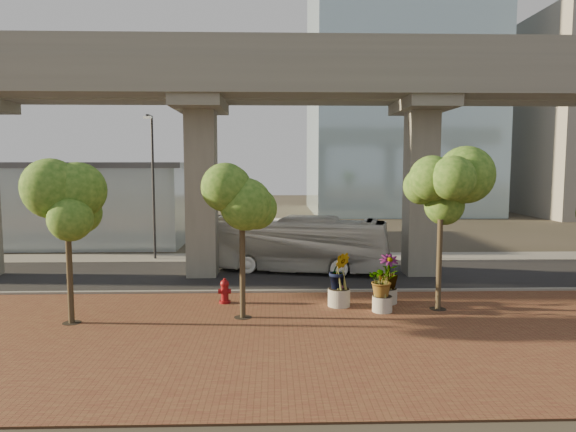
{
  "coord_description": "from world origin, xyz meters",
  "views": [
    {
      "loc": [
        -2.12,
        -25.97,
        6.06
      ],
      "look_at": [
        -1.35,
        0.5,
        3.46
      ],
      "focal_mm": 32.0,
      "sensor_mm": 36.0,
      "label": 1
    }
  ],
  "objects": [
    {
      "name": "brick_plaza",
      "position": [
        0.0,
        -8.0,
        0.03
      ],
      "size": [
        70.0,
        13.0,
        0.06
      ],
      "primitive_type": "cube",
      "color": "brown",
      "rests_on": "ground"
    },
    {
      "name": "transit_viaduct",
      "position": [
        0.0,
        2.0,
        7.29
      ],
      "size": [
        72.0,
        5.6,
        12.4
      ],
      "color": "gray",
      "rests_on": "ground"
    },
    {
      "name": "street_tree_near_west",
      "position": [
        -3.33,
        -6.06,
        4.63
      ],
      "size": [
        3.07,
        3.07,
        6.0
      ],
      "color": "#493D29",
      "rests_on": "ground"
    },
    {
      "name": "fire_hydrant",
      "position": [
        -4.25,
        -3.88,
        0.59
      ],
      "size": [
        0.55,
        0.49,
        1.1
      ],
      "color": "maroon",
      "rests_on": "ground"
    },
    {
      "name": "asphalt_road",
      "position": [
        0.0,
        2.0,
        0.02
      ],
      "size": [
        90.0,
        8.0,
        0.04
      ],
      "primitive_type": "cube",
      "color": "black",
      "rests_on": "ground"
    },
    {
      "name": "street_tree_far_west",
      "position": [
        -9.85,
        -6.59,
        4.44
      ],
      "size": [
        3.51,
        3.51,
        6.0
      ],
      "color": "#493D29",
      "rests_on": "ground"
    },
    {
      "name": "planter_left",
      "position": [
        0.69,
        -4.51,
        1.48
      ],
      "size": [
        2.13,
        2.13,
        2.34
      ],
      "color": "#AFA99E",
      "rests_on": "ground"
    },
    {
      "name": "transit_bus",
      "position": [
        -1.15,
        3.04,
        1.57
      ],
      "size": [
        11.58,
        5.39,
        3.14
      ],
      "primitive_type": "imported",
      "rotation": [
        0.0,
        0.0,
        1.32
      ],
      "color": "silver",
      "rests_on": "ground"
    },
    {
      "name": "streetlamp_east",
      "position": [
        7.31,
        6.48,
        4.61
      ],
      "size": [
        0.39,
        1.14,
        7.89
      ],
      "color": "#323237",
      "rests_on": "ground"
    },
    {
      "name": "ground",
      "position": [
        0.0,
        0.0,
        0.0
      ],
      "size": [
        160.0,
        160.0,
        0.0
      ],
      "primitive_type": "plane",
      "color": "#353227",
      "rests_on": "ground"
    },
    {
      "name": "curb_strip",
      "position": [
        0.0,
        -2.0,
        0.08
      ],
      "size": [
        70.0,
        0.25,
        0.16
      ],
      "primitive_type": "cube",
      "color": "gray",
      "rests_on": "ground"
    },
    {
      "name": "streetlamp_west",
      "position": [
        -9.8,
        7.05,
        5.34
      ],
      "size": [
        0.45,
        1.33,
        9.16
      ],
      "color": "#28282D",
      "rests_on": "ground"
    },
    {
      "name": "planter_right",
      "position": [
        2.89,
        -4.11,
        1.36
      ],
      "size": [
        2.01,
        2.01,
        2.15
      ],
      "color": "gray",
      "rests_on": "ground"
    },
    {
      "name": "planter_front",
      "position": [
        2.37,
        -5.4,
        1.28
      ],
      "size": [
        1.83,
        1.83,
        2.02
      ],
      "color": "gray",
      "rests_on": "ground"
    },
    {
      "name": "far_sidewalk",
      "position": [
        0.0,
        7.5,
        0.03
      ],
      "size": [
        90.0,
        3.0,
        0.06
      ],
      "primitive_type": "cube",
      "color": "gray",
      "rests_on": "ground"
    },
    {
      "name": "station_pavilion",
      "position": [
        -20.0,
        16.0,
        3.22
      ],
      "size": [
        23.0,
        13.0,
        6.3
      ],
      "color": "silver",
      "rests_on": "ground"
    },
    {
      "name": "street_tree_near_east",
      "position": [
        4.79,
        -5.11,
        4.88
      ],
      "size": [
        3.58,
        3.58,
        6.48
      ],
      "color": "#493D29",
      "rests_on": "ground"
    }
  ]
}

